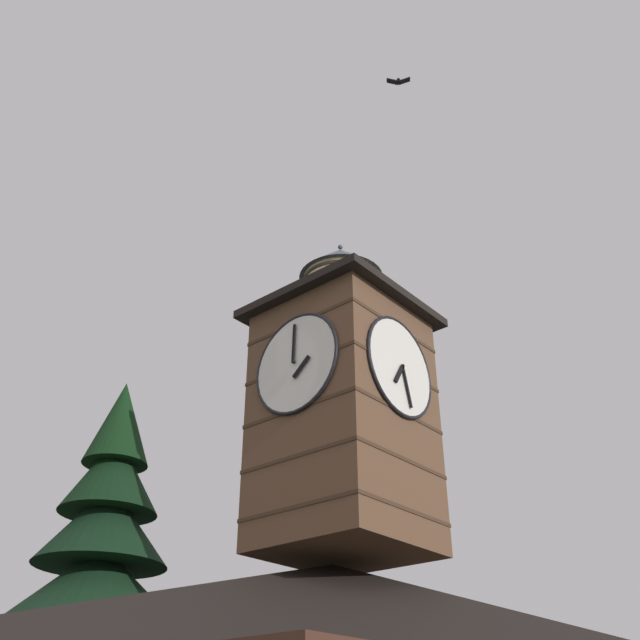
{
  "coord_description": "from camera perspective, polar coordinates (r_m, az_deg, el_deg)",
  "views": [
    {
      "loc": [
        16.87,
        11.57,
        2.3
      ],
      "look_at": [
        2.26,
        -0.93,
        13.67
      ],
      "focal_mm": 41.19,
      "sensor_mm": 36.0,
      "label": 1
    }
  ],
  "objects": [
    {
      "name": "clock_tower",
      "position": [
        20.95,
        1.81,
        -6.48
      ],
      "size": [
        4.63,
        4.63,
        9.81
      ],
      "color": "brown",
      "rests_on": "building_main"
    },
    {
      "name": "pine_tree_behind",
      "position": [
        23.83,
        -17.23,
        -20.84
      ],
      "size": [
        6.89,
        6.89,
        13.17
      ],
      "color": "#473323",
      "rests_on": "ground_plane"
    },
    {
      "name": "flying_bird_high",
      "position": [
        24.04,
        6.11,
        17.96
      ],
      "size": [
        0.57,
        0.69,
        0.16
      ],
      "color": "black"
    }
  ]
}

